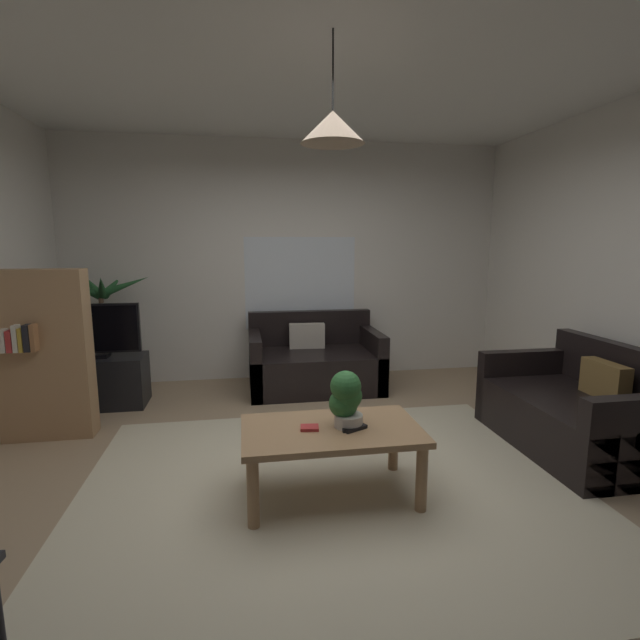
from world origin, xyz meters
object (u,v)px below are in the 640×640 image
object	(u,v)px
coffee_table	(331,438)
bookshelf_corner	(44,355)
couch_under_window	(314,364)
tv_stand	(99,382)
potted_palm_corner	(105,339)
book_on_table_0	(310,428)
remote_on_table_1	(345,426)
potted_plant_on_table	(346,398)
pendant_lamp	(333,127)
couch_right_side	(577,414)
remote_on_table_0	(355,428)
tv	(94,330)

from	to	relation	value
coffee_table	bookshelf_corner	bearing A→B (deg)	149.05
couch_under_window	tv_stand	distance (m)	2.21
potted_palm_corner	book_on_table_0	bearing A→B (deg)	-53.06
tv_stand	potted_palm_corner	world-z (taller)	potted_palm_corner
remote_on_table_1	coffee_table	bearing A→B (deg)	167.88
remote_on_table_1	potted_plant_on_table	xyz separation A→B (m)	(0.01, 0.03, 0.18)
tv_stand	book_on_table_0	bearing A→B (deg)	-47.82
coffee_table	remote_on_table_1	bearing A→B (deg)	-15.14
coffee_table	potted_plant_on_table	size ratio (longest dim) A/B	3.10
pendant_lamp	bookshelf_corner	bearing A→B (deg)	149.05
potted_plant_on_table	bookshelf_corner	size ratio (longest dim) A/B	0.26
couch_right_side	book_on_table_0	xyz separation A→B (m)	(-2.19, -0.39, 0.19)
couch_under_window	coffee_table	distance (m)	2.26
couch_under_window	book_on_table_0	size ratio (longest dim) A/B	12.66
potted_plant_on_table	potted_palm_corner	distance (m)	3.23
remote_on_table_0	tv_stand	distance (m)	2.95
couch_right_side	potted_palm_corner	bearing A→B (deg)	-117.32
couch_under_window	remote_on_table_0	xyz separation A→B (m)	(-0.10, -2.31, 0.20)
remote_on_table_0	couch_under_window	bearing A→B (deg)	-28.18
potted_plant_on_table	tv_stand	world-z (taller)	potted_plant_on_table
couch_under_window	bookshelf_corner	distance (m)	2.60
tv	bookshelf_corner	distance (m)	0.72
couch_under_window	remote_on_table_0	world-z (taller)	couch_under_window
potted_palm_corner	potted_plant_on_table	bearing A→B (deg)	-49.56
couch_under_window	couch_right_side	distance (m)	2.60
remote_on_table_1	book_on_table_0	bearing A→B (deg)	178.75
tv_stand	potted_palm_corner	bearing A→B (deg)	95.23
potted_palm_corner	pendant_lamp	world-z (taller)	pendant_lamp
pendant_lamp	potted_palm_corner	bearing A→B (deg)	129.02
couch_right_side	bookshelf_corner	world-z (taller)	bookshelf_corner
pendant_lamp	remote_on_table_1	bearing A→B (deg)	-15.14
couch_right_side	bookshelf_corner	bearing A→B (deg)	-102.20
coffee_table	potted_palm_corner	world-z (taller)	potted_palm_corner
remote_on_table_0	tv	xyz separation A→B (m)	(-2.10, 2.04, 0.30)
tv_stand	pendant_lamp	bearing A→B (deg)	-45.63
remote_on_table_1	pendant_lamp	xyz separation A→B (m)	(-0.08, 0.02, 1.78)
remote_on_table_1	potted_palm_corner	distance (m)	3.25
couch_right_side	couch_under_window	bearing A→B (deg)	-135.87
coffee_table	remote_on_table_1	xyz separation A→B (m)	(0.08, -0.02, 0.08)
book_on_table_0	potted_plant_on_table	distance (m)	0.29
remote_on_table_1	pendant_lamp	bearing A→B (deg)	167.88
tv	potted_palm_corner	world-z (taller)	potted_palm_corner
potted_plant_on_table	tv_stand	distance (m)	2.89
couch_right_side	tv	world-z (taller)	tv
potted_palm_corner	pendant_lamp	xyz separation A→B (m)	(2.00, -2.47, 1.67)
couch_right_side	potted_plant_on_table	world-z (taller)	same
tv_stand	remote_on_table_0	bearing A→B (deg)	-44.56
coffee_table	pendant_lamp	bearing A→B (deg)	0.00
coffee_table	remote_on_table_0	size ratio (longest dim) A/B	7.02
book_on_table_0	remote_on_table_0	bearing A→B (deg)	-11.68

